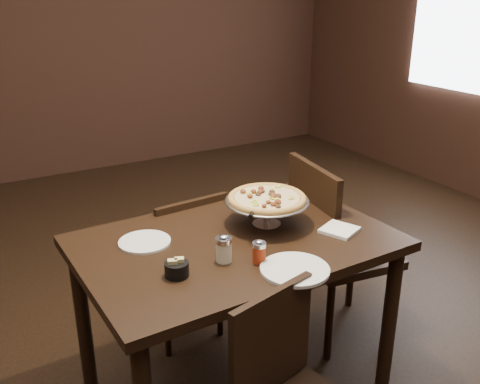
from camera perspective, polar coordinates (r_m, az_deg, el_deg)
room at (r=2.10m, az=1.23°, el=11.35°), size 6.04×7.04×2.84m
dining_table at (r=2.25m, az=-0.47°, el=-7.36°), size 1.29×0.88×0.79m
pizza_stand at (r=2.28m, az=2.90°, el=-0.72°), size 0.36×0.36×0.15m
parmesan_shaker at (r=2.01m, az=-1.73°, el=-6.07°), size 0.06×0.06×0.11m
pepper_flake_shaker at (r=2.00m, az=2.05°, el=-6.40°), size 0.05×0.05×0.09m
packet_caddy at (r=1.94m, az=-6.78°, el=-8.11°), size 0.09×0.09×0.07m
napkin_stack at (r=2.30m, az=10.56°, el=-3.99°), size 0.18×0.18×0.01m
plate_left at (r=2.20m, az=-10.14°, el=-5.26°), size 0.21×0.21×0.01m
plate_near at (r=1.97m, az=5.86°, el=-8.22°), size 0.25×0.25×0.01m
serving_spatula at (r=2.15m, az=1.35°, el=-2.15°), size 0.15×0.15×0.02m
chair_far at (r=2.75m, az=-6.00°, el=-7.40°), size 0.41×0.41×0.82m
chair_side at (r=2.76m, az=9.81°, el=-5.60°), size 0.51×0.51×0.97m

